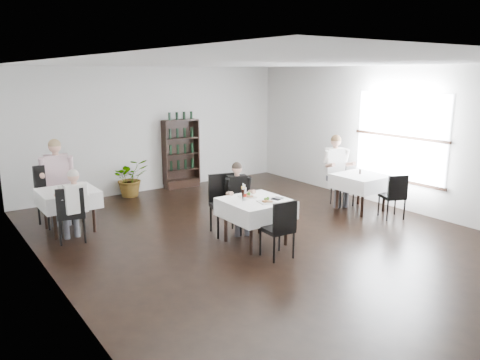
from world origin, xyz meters
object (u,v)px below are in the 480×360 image
wine_shelf (181,154)px  main_table (256,208)px  potted_tree (130,178)px  diner_main (238,192)px

wine_shelf → main_table: size_ratio=1.70×
wine_shelf → main_table: 4.41m
main_table → potted_tree: bearing=97.0°
wine_shelf → main_table: (-0.90, -4.31, -0.23)m
potted_tree → diner_main: bearing=-80.2°
main_table → diner_main: (0.10, 0.66, 0.13)m
main_table → potted_tree: potted_tree is taller
main_table → potted_tree: size_ratio=1.15×
wine_shelf → diner_main: (-0.80, -3.66, -0.10)m
wine_shelf → main_table: wine_shelf is taller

